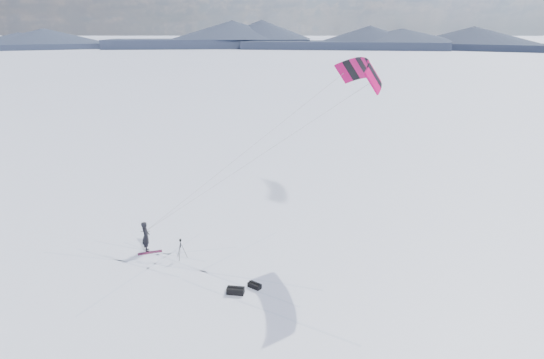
{
  "coord_description": "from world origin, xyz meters",
  "views": [
    {
      "loc": [
        6.07,
        -22.25,
        12.95
      ],
      "look_at": [
        5.54,
        3.83,
        4.27
      ],
      "focal_mm": 30.0,
      "sensor_mm": 36.0,
      "label": 1
    }
  ],
  "objects_px": {
    "snowboard": "(150,253)",
    "gear_bag_a": "(236,291)",
    "snowkiter": "(147,251)",
    "tripod": "(181,246)",
    "gear_bag_b": "(255,285)"
  },
  "relations": [
    {
      "from": "snowboard",
      "to": "gear_bag_a",
      "type": "distance_m",
      "value": 7.13
    },
    {
      "from": "snowkiter",
      "to": "gear_bag_a",
      "type": "distance_m",
      "value": 7.48
    },
    {
      "from": "tripod",
      "to": "gear_bag_a",
      "type": "height_order",
      "value": "tripod"
    },
    {
      "from": "snowkiter",
      "to": "gear_bag_a",
      "type": "xyz_separation_m",
      "value": [
        5.88,
        -4.62,
        0.18
      ]
    },
    {
      "from": "snowboard",
      "to": "gear_bag_a",
      "type": "xyz_separation_m",
      "value": [
        5.64,
        -4.36,
        0.16
      ]
    },
    {
      "from": "snowboard",
      "to": "gear_bag_b",
      "type": "bearing_deg",
      "value": -50.39
    },
    {
      "from": "snowkiter",
      "to": "gear_bag_a",
      "type": "relative_size",
      "value": 2.07
    },
    {
      "from": "tripod",
      "to": "gear_bag_b",
      "type": "xyz_separation_m",
      "value": [
        4.52,
        -3.12,
        -0.67
      ]
    },
    {
      "from": "snowboard",
      "to": "gear_bag_a",
      "type": "bearing_deg",
      "value": -58.2
    },
    {
      "from": "snowboard",
      "to": "tripod",
      "type": "relative_size",
      "value": 1.14
    },
    {
      "from": "tripod",
      "to": "gear_bag_a",
      "type": "xyz_separation_m",
      "value": [
        3.57,
        -3.69,
        -0.64
      ]
    },
    {
      "from": "snowboard",
      "to": "gear_bag_a",
      "type": "relative_size",
      "value": 1.53
    },
    {
      "from": "snowkiter",
      "to": "gear_bag_b",
      "type": "xyz_separation_m",
      "value": [
        6.83,
        -4.04,
        0.14
      ]
    },
    {
      "from": "snowkiter",
      "to": "gear_bag_b",
      "type": "bearing_deg",
      "value": -142.29
    },
    {
      "from": "snowboard",
      "to": "gear_bag_b",
      "type": "distance_m",
      "value": 7.6
    }
  ]
}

